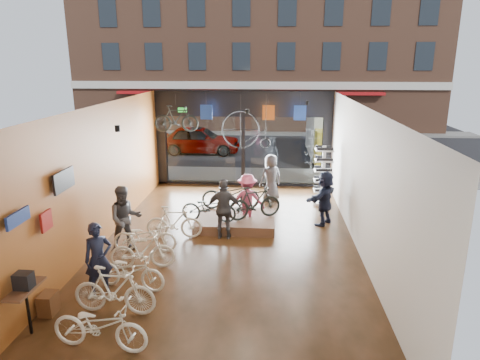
# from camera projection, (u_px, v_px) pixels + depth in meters

# --- Properties ---
(ground_plane) EXTENTS (7.00, 12.00, 0.04)m
(ground_plane) POSITION_uv_depth(u_px,v_px,m) (229.00, 245.00, 11.86)
(ground_plane) COLOR black
(ground_plane) RESTS_ON ground
(ceiling) EXTENTS (7.00, 12.00, 0.04)m
(ceiling) POSITION_uv_depth(u_px,v_px,m) (228.00, 106.00, 10.83)
(ceiling) COLOR black
(ceiling) RESTS_ON ground
(wall_left) EXTENTS (0.04, 12.00, 3.80)m
(wall_left) POSITION_uv_depth(u_px,v_px,m) (99.00, 176.00, 11.60)
(wall_left) COLOR #A85124
(wall_left) RESTS_ON ground
(wall_right) EXTENTS (0.04, 12.00, 3.80)m
(wall_right) POSITION_uv_depth(u_px,v_px,m) (363.00, 181.00, 11.10)
(wall_right) COLOR beige
(wall_right) RESTS_ON ground
(wall_back) EXTENTS (7.00, 0.04, 3.80)m
(wall_back) POSITION_uv_depth(u_px,v_px,m) (182.00, 301.00, 5.57)
(wall_back) COLOR beige
(wall_back) RESTS_ON ground
(storefront) EXTENTS (7.00, 0.26, 3.80)m
(storefront) POSITION_uv_depth(u_px,v_px,m) (243.00, 139.00, 17.11)
(storefront) COLOR black
(storefront) RESTS_ON ground
(exit_sign) EXTENTS (0.35, 0.06, 0.18)m
(exit_sign) POSITION_uv_depth(u_px,v_px,m) (182.00, 110.00, 16.86)
(exit_sign) COLOR #198C26
(exit_sign) RESTS_ON storefront
(street_road) EXTENTS (30.00, 18.00, 0.02)m
(street_road) POSITION_uv_depth(u_px,v_px,m) (253.00, 144.00, 26.27)
(street_road) COLOR black
(street_road) RESTS_ON ground
(sidewalk_near) EXTENTS (30.00, 2.40, 0.12)m
(sidewalk_near) POSITION_uv_depth(u_px,v_px,m) (245.00, 176.00, 18.76)
(sidewalk_near) COLOR slate
(sidewalk_near) RESTS_ON ground
(sidewalk_far) EXTENTS (30.00, 2.00, 0.12)m
(sidewalk_far) POSITION_uv_depth(u_px,v_px,m) (255.00, 132.00, 30.09)
(sidewalk_far) COLOR slate
(sidewalk_far) RESTS_ON ground
(opposite_building) EXTENTS (26.00, 5.00, 14.00)m
(opposite_building) POSITION_uv_depth(u_px,v_px,m) (258.00, 31.00, 30.62)
(opposite_building) COLOR brown
(opposite_building) RESTS_ON ground
(street_car) EXTENTS (4.46, 1.79, 1.52)m
(street_car) POSITION_uv_depth(u_px,v_px,m) (199.00, 140.00, 23.38)
(street_car) COLOR gray
(street_car) RESTS_ON street_road
(box_truck) EXTENTS (2.19, 6.56, 2.58)m
(box_truck) POSITION_uv_depth(u_px,v_px,m) (333.00, 135.00, 21.77)
(box_truck) COLOR silver
(box_truck) RESTS_ON street_road
(floor_bike_0) EXTENTS (1.83, 0.81, 0.93)m
(floor_bike_0) POSITION_uv_depth(u_px,v_px,m) (100.00, 325.00, 7.46)
(floor_bike_0) COLOR silver
(floor_bike_0) RESTS_ON ground_plane
(floor_bike_1) EXTENTS (1.73, 0.58, 1.02)m
(floor_bike_1) POSITION_uv_depth(u_px,v_px,m) (114.00, 290.00, 8.51)
(floor_bike_1) COLOR silver
(floor_bike_1) RESTS_ON ground_plane
(floor_bike_2) EXTENTS (1.73, 0.89, 0.87)m
(floor_bike_2) POSITION_uv_depth(u_px,v_px,m) (130.00, 271.00, 9.47)
(floor_bike_2) COLOR silver
(floor_bike_2) RESTS_ON ground_plane
(floor_bike_3) EXTENTS (1.62, 0.70, 0.94)m
(floor_bike_3) POSITION_uv_depth(u_px,v_px,m) (142.00, 251.00, 10.38)
(floor_bike_3) COLOR silver
(floor_bike_3) RESTS_ON ground_plane
(floor_bike_4) EXTENTS (1.70, 0.70, 0.87)m
(floor_bike_4) POSITION_uv_depth(u_px,v_px,m) (145.00, 237.00, 11.30)
(floor_bike_4) COLOR silver
(floor_bike_4) RESTS_ON ground_plane
(floor_bike_5) EXTENTS (1.62, 0.54, 0.96)m
(floor_bike_5) POSITION_uv_depth(u_px,v_px,m) (174.00, 222.00, 12.18)
(floor_bike_5) COLOR silver
(floor_bike_5) RESTS_ON ground_plane
(display_platform) EXTENTS (2.40, 1.80, 0.30)m
(display_platform) POSITION_uv_depth(u_px,v_px,m) (236.00, 221.00, 13.18)
(display_platform) COLOR brown
(display_platform) RESTS_ON ground_plane
(display_bike_left) EXTENTS (1.67, 0.69, 0.86)m
(display_bike_left) POSITION_uv_depth(u_px,v_px,m) (209.00, 208.00, 12.64)
(display_bike_left) COLOR black
(display_bike_left) RESTS_ON display_platform
(display_bike_mid) EXTENTS (1.74, 1.17, 1.02)m
(display_bike_mid) POSITION_uv_depth(u_px,v_px,m) (255.00, 203.00, 12.84)
(display_bike_mid) COLOR black
(display_bike_mid) RESTS_ON display_platform
(display_bike_right) EXTENTS (1.91, 0.82, 0.97)m
(display_bike_right) POSITION_uv_depth(u_px,v_px,m) (231.00, 194.00, 13.73)
(display_bike_right) COLOR black
(display_bike_right) RESTS_ON display_platform
(customer_0) EXTENTS (0.71, 0.64, 1.62)m
(customer_0) POSITION_uv_depth(u_px,v_px,m) (98.00, 259.00, 9.20)
(customer_0) COLOR #161C33
(customer_0) RESTS_ON ground_plane
(customer_1) EXTENTS (1.08, 1.00, 1.79)m
(customer_1) POSITION_uv_depth(u_px,v_px,m) (125.00, 219.00, 11.27)
(customer_1) COLOR #3F3F44
(customer_1) RESTS_ON ground_plane
(customer_2) EXTENTS (1.06, 0.51, 1.75)m
(customer_2) POSITION_uv_depth(u_px,v_px,m) (224.00, 209.00, 12.09)
(customer_2) COLOR #3F3F44
(customer_2) RESTS_ON ground_plane
(customer_3) EXTENTS (1.05, 0.61, 1.63)m
(customer_3) POSITION_uv_depth(u_px,v_px,m) (247.00, 200.00, 13.07)
(customer_3) COLOR #CC4C72
(customer_3) RESTS_ON ground_plane
(customer_4) EXTENTS (0.99, 0.87, 1.71)m
(customer_4) POSITION_uv_depth(u_px,v_px,m) (271.00, 178.00, 15.39)
(customer_4) COLOR #3F3F44
(customer_4) RESTS_ON ground_plane
(customer_5) EXTENTS (1.29, 1.60, 1.70)m
(customer_5) POSITION_uv_depth(u_px,v_px,m) (325.00, 198.00, 13.14)
(customer_5) COLOR #161C33
(customer_5) RESTS_ON ground_plane
(sunglasses_rack) EXTENTS (0.71, 0.62, 2.11)m
(sunglasses_rack) POSITION_uv_depth(u_px,v_px,m) (323.00, 176.00, 14.90)
(sunglasses_rack) COLOR white
(sunglasses_rack) RESTS_ON ground_plane
(wall_merch) EXTENTS (0.40, 2.40, 2.60)m
(wall_merch) POSITION_uv_depth(u_px,v_px,m) (39.00, 252.00, 8.39)
(wall_merch) COLOR navy
(wall_merch) RESTS_ON wall_left
(penny_farthing) EXTENTS (1.70, 0.06, 1.36)m
(penny_farthing) POSITION_uv_depth(u_px,v_px,m) (248.00, 131.00, 15.28)
(penny_farthing) COLOR black
(penny_farthing) RESTS_ON ceiling
(hung_bike) EXTENTS (1.61, 0.56, 0.95)m
(hung_bike) POSITION_uv_depth(u_px,v_px,m) (176.00, 119.00, 15.27)
(hung_bike) COLOR black
(hung_bike) RESTS_ON ceiling
(jersey_left) EXTENTS (0.45, 0.03, 0.55)m
(jersey_left) POSITION_uv_depth(u_px,v_px,m) (206.00, 112.00, 16.13)
(jersey_left) COLOR #1E3F99
(jersey_left) RESTS_ON ceiling
(jersey_mid) EXTENTS (0.45, 0.03, 0.55)m
(jersey_mid) POSITION_uv_depth(u_px,v_px,m) (269.00, 113.00, 15.96)
(jersey_mid) COLOR #CC5919
(jersey_mid) RESTS_ON ceiling
(jersey_right) EXTENTS (0.45, 0.03, 0.55)m
(jersey_right) POSITION_uv_depth(u_px,v_px,m) (300.00, 113.00, 15.88)
(jersey_right) COLOR #1E3F99
(jersey_right) RESTS_ON ceiling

